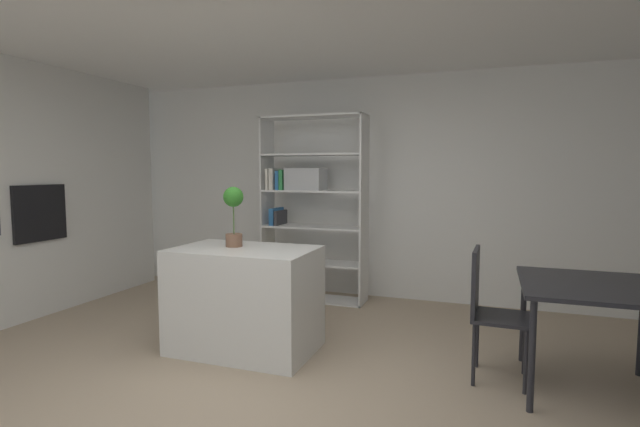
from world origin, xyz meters
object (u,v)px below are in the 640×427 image
at_px(open_bookshelf, 306,205).
at_px(dining_table, 594,296).
at_px(built_in_oven, 40,213).
at_px(potted_plant_on_island, 234,210).
at_px(kitchen_island, 245,299).
at_px(dining_chair_island_side, 487,302).

relative_size(open_bookshelf, dining_table, 2.20).
bearing_deg(dining_table, built_in_oven, -179.94).
bearing_deg(potted_plant_on_island, built_in_oven, 178.79).
height_order(kitchen_island, potted_plant_on_island, potted_plant_on_island).
distance_m(potted_plant_on_island, open_bookshelf, 1.68).
bearing_deg(dining_chair_island_side, open_bookshelf, 54.59).
xyz_separation_m(potted_plant_on_island, dining_table, (2.79, 0.06, -0.52)).
bearing_deg(dining_chair_island_side, kitchen_island, 95.56).
xyz_separation_m(kitchen_island, open_bookshelf, (-0.12, 1.73, 0.70)).
relative_size(potted_plant_on_island, dining_chair_island_side, 0.53).
distance_m(built_in_oven, kitchen_island, 2.56).
distance_m(built_in_oven, potted_plant_on_island, 2.34).
relative_size(dining_table, dining_chair_island_side, 1.02).
height_order(open_bookshelf, dining_chair_island_side, open_bookshelf).
bearing_deg(built_in_oven, kitchen_island, -2.41).
distance_m(kitchen_island, potted_plant_on_island, 0.78).
bearing_deg(potted_plant_on_island, dining_chair_island_side, 1.61).
bearing_deg(kitchen_island, built_in_oven, 177.59).
bearing_deg(open_bookshelf, potted_plant_on_island, -90.43).
height_order(dining_table, dining_chair_island_side, dining_chair_island_side).
bearing_deg(built_in_oven, dining_chair_island_side, 0.12).
distance_m(potted_plant_on_island, dining_chair_island_side, 2.20).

